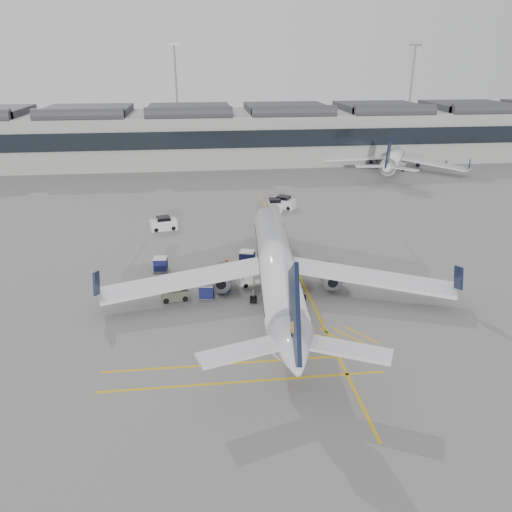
{
  "coord_description": "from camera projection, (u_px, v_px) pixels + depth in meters",
  "views": [
    {
      "loc": [
        -0.85,
        -43.81,
        23.04
      ],
      "look_at": [
        4.71,
        2.81,
        4.0
      ],
      "focal_mm": 35.0,
      "sensor_mm": 36.0,
      "label": 1
    }
  ],
  "objects": [
    {
      "name": "apron_markings",
      "position": [
        293.0,
        263.0,
        59.36
      ],
      "size": [
        0.25,
        60.0,
        0.01
      ],
      "primitive_type": "cube",
      "color": "gold",
      "rests_on": "ground"
    },
    {
      "name": "ramp_agent_a",
      "position": [
        240.0,
        260.0,
        57.93
      ],
      "size": [
        0.72,
        0.72,
        1.69
      ],
      "primitive_type": "imported",
      "rotation": [
        0.0,
        0.0,
        0.79
      ],
      "color": "orange",
      "rests_on": "ground"
    },
    {
      "name": "ramp_agent_b",
      "position": [
        226.0,
        268.0,
        55.45
      ],
      "size": [
        0.98,
        0.79,
        1.92
      ],
      "primitive_type": "imported",
      "rotation": [
        0.0,
        0.0,
        3.07
      ],
      "color": "#DF530B",
      "rests_on": "ground"
    },
    {
      "name": "baggage_cart_a",
      "position": [
        247.0,
        258.0,
        58.03
      ],
      "size": [
        2.14,
        1.93,
        1.87
      ],
      "rotation": [
        0.0,
        0.0,
        -0.31
      ],
      "color": "gray",
      "rests_on": "ground"
    },
    {
      "name": "airliner_main",
      "position": [
        277.0,
        268.0,
        50.35
      ],
      "size": [
        35.3,
        38.7,
        10.29
      ],
      "rotation": [
        0.0,
        0.0,
        -0.08
      ],
      "color": "white",
      "rests_on": "ground"
    },
    {
      "name": "pushback_tug",
      "position": [
        175.0,
        293.0,
        50.25
      ],
      "size": [
        2.82,
        1.94,
        1.48
      ],
      "rotation": [
        0.0,
        0.0,
        0.13
      ],
      "color": "#4F5044",
      "rests_on": "ground"
    },
    {
      "name": "baggage_cart_c",
      "position": [
        161.0,
        264.0,
        56.64
      ],
      "size": [
        1.73,
        1.47,
        1.7
      ],
      "rotation": [
        0.0,
        0.0,
        -0.09
      ],
      "color": "gray",
      "rests_on": "ground"
    },
    {
      "name": "service_van_right",
      "position": [
        283.0,
        203.0,
        80.21
      ],
      "size": [
        4.22,
        3.66,
        1.95
      ],
      "rotation": [
        0.0,
        0.0,
        -0.58
      ],
      "color": "silver",
      "rests_on": "ground"
    },
    {
      "name": "service_van_left",
      "position": [
        164.0,
        224.0,
        70.3
      ],
      "size": [
        3.94,
        2.56,
        1.87
      ],
      "rotation": [
        0.0,
        0.0,
        0.22
      ],
      "color": "silver",
      "rests_on": "ground"
    },
    {
      "name": "airliner_far",
      "position": [
        395.0,
        157.0,
        106.57
      ],
      "size": [
        27.52,
        30.36,
        8.86
      ],
      "rotation": [
        0.0,
        0.0,
        -0.48
      ],
      "color": "white",
      "rests_on": "ground"
    },
    {
      "name": "baggage_cart_b",
      "position": [
        207.0,
        291.0,
        50.33
      ],
      "size": [
        1.72,
        1.49,
        1.64
      ],
      "rotation": [
        0.0,
        0.0,
        -0.15
      ],
      "color": "gray",
      "rests_on": "ground"
    },
    {
      "name": "baggage_cart_d",
      "position": [
        224.0,
        285.0,
        51.68
      ],
      "size": [
        1.78,
        1.59,
        1.59
      ],
      "rotation": [
        0.0,
        0.0,
        -0.25
      ],
      "color": "gray",
      "rests_on": "ground"
    },
    {
      "name": "terminal",
      "position": [
        199.0,
        135.0,
        112.94
      ],
      "size": [
        200.0,
        20.45,
        12.4
      ],
      "color": "#9E9E99",
      "rests_on": "ground"
    },
    {
      "name": "belt_loader",
      "position": [
        256.0,
        278.0,
        53.88
      ],
      "size": [
        5.37,
        2.67,
        2.13
      ],
      "rotation": [
        0.0,
        0.0,
        0.24
      ],
      "color": "silver",
      "rests_on": "ground"
    },
    {
      "name": "safety_cone_engine",
      "position": [
        349.0,
        267.0,
        57.37
      ],
      "size": [
        0.37,
        0.37,
        0.51
      ],
      "primitive_type": "cone",
      "color": "#F24C0A",
      "rests_on": "ground"
    },
    {
      "name": "safety_cone_nose",
      "position": [
        270.0,
        232.0,
        68.9
      ],
      "size": [
        0.4,
        0.4,
        0.56
      ],
      "primitive_type": "cone",
      "color": "#F24C0A",
      "rests_on": "ground"
    },
    {
      "name": "service_van_mid",
      "position": [
        275.0,
        205.0,
        79.04
      ],
      "size": [
        1.89,
        3.66,
        1.87
      ],
      "rotation": [
        0.0,
        0.0,
        1.59
      ],
      "color": "silver",
      "rests_on": "ground"
    },
    {
      "name": "ground",
      "position": [
        212.0,
        306.0,
        49.06
      ],
      "size": [
        220.0,
        220.0,
        0.0
      ],
      "primitive_type": "plane",
      "color": "gray",
      "rests_on": "ground"
    },
    {
      "name": "light_masts",
      "position": [
        190.0,
        92.0,
        122.57
      ],
      "size": [
        113.0,
        0.6,
        25.45
      ],
      "color": "slate",
      "rests_on": "ground"
    }
  ]
}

